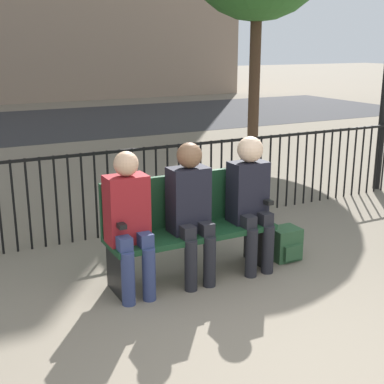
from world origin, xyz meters
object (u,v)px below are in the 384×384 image
at_px(seated_person_0, 129,217).
at_px(backpack, 285,244).
at_px(park_bench, 188,224).
at_px(seated_person_1, 191,206).
at_px(seated_person_2, 250,195).

xyz_separation_m(seated_person_0, backpack, (1.60, 0.01, -0.52)).
height_order(park_bench, seated_person_0, seated_person_0).
bearing_deg(backpack, park_bench, 173.39).
height_order(seated_person_0, seated_person_1, seated_person_1).
bearing_deg(seated_person_2, park_bench, 167.77).
bearing_deg(seated_person_1, seated_person_0, -179.88).
relative_size(park_bench, backpack, 4.80).
distance_m(park_bench, seated_person_1, 0.25).
relative_size(seated_person_0, seated_person_1, 0.98).
xyz_separation_m(seated_person_0, seated_person_1, (0.56, 0.00, 0.02)).
height_order(park_bench, seated_person_2, seated_person_2).
distance_m(seated_person_0, backpack, 1.68).
bearing_deg(park_bench, backpack, -6.61).
xyz_separation_m(park_bench, seated_person_0, (-0.60, -0.13, 0.19)).
bearing_deg(seated_person_0, seated_person_2, 0.07).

